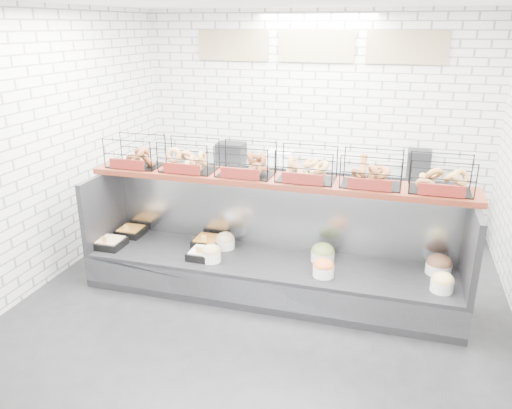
% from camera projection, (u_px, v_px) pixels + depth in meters
% --- Properties ---
extents(ground, '(5.50, 5.50, 0.00)m').
position_uv_depth(ground, '(262.00, 306.00, 5.23)').
color(ground, black).
rests_on(ground, ground).
extents(room_shell, '(5.02, 5.51, 3.01)m').
position_uv_depth(room_shell, '(278.00, 100.00, 5.07)').
color(room_shell, white).
rests_on(room_shell, ground).
extents(display_case, '(4.00, 0.90, 1.20)m').
position_uv_depth(display_case, '(271.00, 264.00, 5.43)').
color(display_case, black).
rests_on(display_case, ground).
extents(bagel_shelf, '(4.10, 0.50, 0.40)m').
position_uv_depth(bagel_shelf, '(276.00, 166.00, 5.23)').
color(bagel_shelf, '#4D1A10').
rests_on(bagel_shelf, display_case).
extents(prep_counter, '(4.00, 0.60, 1.20)m').
position_uv_depth(prep_counter, '(307.00, 193.00, 7.26)').
color(prep_counter, '#93969B').
rests_on(prep_counter, ground).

